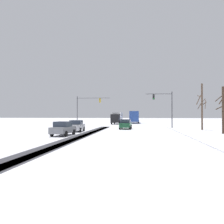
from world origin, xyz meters
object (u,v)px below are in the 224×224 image
at_px(car_grey_third, 63,128).
at_px(bare_tree_sidewalk_far, 202,106).
at_px(box_truck_delivery, 117,118).
at_px(car_silver_second, 76,126).
at_px(bare_tree_sidewalk_mid, 223,109).
at_px(traffic_signal_far_left, 87,105).
at_px(car_dark_green_lead, 126,124).
at_px(bus_oncoming, 134,116).
at_px(traffic_signal_near_right, 165,104).

distance_m(car_grey_third, bare_tree_sidewalk_far, 22.23).
bearing_deg(box_truck_delivery, car_silver_second, -96.62).
bearing_deg(bare_tree_sidewalk_far, bare_tree_sidewalk_mid, -83.82).
bearing_deg(traffic_signal_far_left, box_truck_delivery, 58.30).
distance_m(car_dark_green_lead, bus_oncoming, 27.16).
bearing_deg(bare_tree_sidewalk_mid, traffic_signal_far_left, 140.07).
bearing_deg(bare_tree_sidewalk_far, traffic_signal_far_left, 151.44).
distance_m(bare_tree_sidewalk_mid, bare_tree_sidewalk_far, 6.98).
bearing_deg(bare_tree_sidewalk_far, bus_oncoming, 112.01).
relative_size(car_dark_green_lead, bus_oncoming, 0.38).
bearing_deg(car_silver_second, bare_tree_sidewalk_mid, -3.18).
bearing_deg(car_grey_third, bare_tree_sidewalk_far, 32.44).
xyz_separation_m(car_dark_green_lead, bare_tree_sidewalk_mid, (12.87, -7.55, 2.27)).
height_order(traffic_signal_far_left, car_dark_green_lead, traffic_signal_far_left).
bearing_deg(traffic_signal_near_right, traffic_signal_far_left, 153.32).
bearing_deg(traffic_signal_near_right, car_grey_third, -130.81).
bearing_deg(traffic_signal_far_left, bare_tree_sidewalk_mid, -39.93).
bearing_deg(car_silver_second, bare_tree_sidewalk_far, 17.26).
distance_m(car_grey_third, bus_oncoming, 40.29).
height_order(car_dark_green_lead, car_grey_third, same).
height_order(traffic_signal_far_left, bare_tree_sidewalk_mid, traffic_signal_far_left).
relative_size(traffic_signal_far_left, car_dark_green_lead, 1.78).
relative_size(car_grey_third, bare_tree_sidewalk_far, 0.57).
xyz_separation_m(traffic_signal_near_right, car_silver_second, (-13.44, -9.39, -3.52)).
bearing_deg(car_dark_green_lead, box_truck_delivery, 99.67).
height_order(box_truck_delivery, bare_tree_sidewalk_far, bare_tree_sidewalk_far).
distance_m(bus_oncoming, box_truck_delivery, 7.97).
bearing_deg(traffic_signal_far_left, bare_tree_sidewalk_far, -28.56).
relative_size(car_silver_second, car_grey_third, 1.00).
bearing_deg(car_dark_green_lead, car_silver_second, -135.65).
height_order(traffic_signal_near_right, car_silver_second, traffic_signal_near_right).
bearing_deg(car_grey_third, car_silver_second, 91.43).
bearing_deg(box_truck_delivery, bare_tree_sidewalk_mid, -59.73).
bearing_deg(car_dark_green_lead, bare_tree_sidewalk_mid, -30.40).
height_order(car_silver_second, car_grey_third, same).
distance_m(car_dark_green_lead, bare_tree_sidewalk_far, 12.50).
relative_size(car_silver_second, bus_oncoming, 0.38).
relative_size(car_dark_green_lead, bare_tree_sidewalk_far, 0.57).
xyz_separation_m(box_truck_delivery, bare_tree_sidewalk_mid, (16.36, -28.04, 1.46)).
bearing_deg(car_silver_second, traffic_signal_far_left, 98.81).
distance_m(traffic_signal_near_right, car_dark_green_lead, 8.21).
height_order(car_dark_green_lead, bare_tree_sidewalk_mid, bare_tree_sidewalk_mid).
xyz_separation_m(car_grey_third, bare_tree_sidewalk_far, (18.59, 11.82, 2.96)).
xyz_separation_m(car_silver_second, bare_tree_sidewalk_far, (18.74, 5.82, 2.96)).
relative_size(car_dark_green_lead, car_silver_second, 1.00).
height_order(traffic_signal_near_right, bare_tree_sidewalk_far, bare_tree_sidewalk_far).
bearing_deg(car_silver_second, box_truck_delivery, 83.38).
relative_size(traffic_signal_near_right, bare_tree_sidewalk_mid, 1.09).
relative_size(traffic_signal_near_right, car_dark_green_lead, 1.56).
distance_m(traffic_signal_far_left, bare_tree_sidewalk_mid, 28.99).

